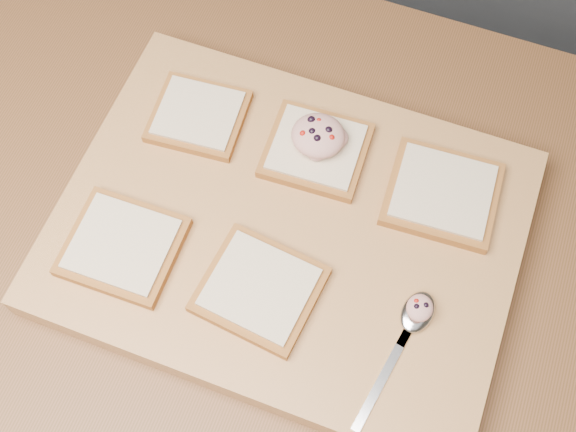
# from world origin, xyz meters

# --- Properties ---
(ground) EXTENTS (4.00, 4.00, 0.00)m
(ground) POSITION_xyz_m (0.00, 0.00, 0.00)
(ground) COLOR #515459
(ground) RESTS_ON ground
(island_counter) EXTENTS (2.00, 0.80, 0.90)m
(island_counter) POSITION_xyz_m (0.00, 0.00, 0.45)
(island_counter) COLOR slate
(island_counter) RESTS_ON ground
(cutting_board) EXTENTS (0.51, 0.39, 0.04)m
(cutting_board) POSITION_xyz_m (-0.15, 0.01, 0.92)
(cutting_board) COLOR tan
(cutting_board) RESTS_ON island_counter
(bread_far_left) EXTENTS (0.12, 0.11, 0.02)m
(bread_far_left) POSITION_xyz_m (-0.30, 0.11, 0.95)
(bread_far_left) COLOR #9B6328
(bread_far_left) RESTS_ON cutting_board
(bread_far_center) EXTENTS (0.12, 0.11, 0.02)m
(bread_far_center) POSITION_xyz_m (-0.15, 0.11, 0.95)
(bread_far_center) COLOR #9B6328
(bread_far_center) RESTS_ON cutting_board
(bread_far_right) EXTENTS (0.13, 0.12, 0.02)m
(bread_far_right) POSITION_xyz_m (0.00, 0.11, 0.95)
(bread_far_right) COLOR #9B6328
(bread_far_right) RESTS_ON cutting_board
(bread_near_left) EXTENTS (0.12, 0.11, 0.02)m
(bread_near_left) POSITION_xyz_m (-0.31, -0.08, 0.95)
(bread_near_left) COLOR #9B6328
(bread_near_left) RESTS_ON cutting_board
(bread_near_center) EXTENTS (0.13, 0.12, 0.02)m
(bread_near_center) POSITION_xyz_m (-0.15, -0.07, 0.95)
(bread_near_center) COLOR #9B6328
(bread_near_center) RESTS_ON cutting_board
(tuna_salad_dollop) EXTENTS (0.06, 0.06, 0.03)m
(tuna_salad_dollop) POSITION_xyz_m (-0.15, 0.12, 0.97)
(tuna_salad_dollop) COLOR #DD998E
(tuna_salad_dollop) RESTS_ON bread_far_center
(spoon) EXTENTS (0.05, 0.17, 0.01)m
(spoon) POSITION_xyz_m (0.02, -0.05, 0.95)
(spoon) COLOR silver
(spoon) RESTS_ON cutting_board
(spoon_salad) EXTENTS (0.03, 0.03, 0.02)m
(spoon_salad) POSITION_xyz_m (0.02, -0.04, 0.96)
(spoon_salad) COLOR #DD998E
(spoon_salad) RESTS_ON spoon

